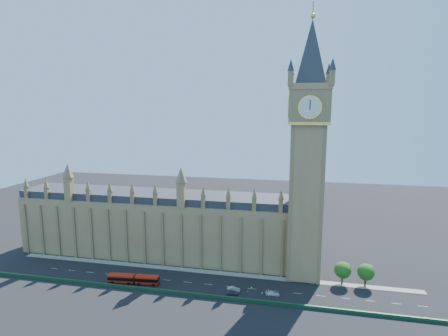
% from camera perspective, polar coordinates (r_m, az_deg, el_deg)
% --- Properties ---
extents(ground, '(400.00, 400.00, 0.00)m').
position_cam_1_polar(ground, '(135.80, -4.31, -18.25)').
color(ground, black).
rests_on(ground, ground).
extents(palace_westminster, '(120.00, 20.00, 28.00)m').
position_cam_1_polar(palace_westminster, '(157.36, -11.04, -8.96)').
color(palace_westminster, '#99744A').
rests_on(palace_westminster, ground).
extents(elizabeth_tower, '(20.59, 20.59, 105.00)m').
position_cam_1_polar(elizabeth_tower, '(129.85, 13.57, 5.43)').
color(elizabeth_tower, '#99744A').
rests_on(elizabeth_tower, ground).
extents(bridge_parapet, '(160.00, 0.60, 1.20)m').
position_cam_1_polar(bridge_parapet, '(127.94, -5.49, -19.82)').
color(bridge_parapet, '#1E4C2D').
rests_on(bridge_parapet, ground).
extents(kerb_north, '(160.00, 3.00, 0.16)m').
position_cam_1_polar(kerb_north, '(143.93, -3.23, -16.52)').
color(kerb_north, gray).
rests_on(kerb_north, ground).
extents(tree_east_near, '(6.00, 6.00, 8.50)m').
position_cam_1_polar(tree_east_near, '(139.30, 18.89, -15.43)').
color(tree_east_near, '#382619').
rests_on(tree_east_near, ground).
extents(tree_east_far, '(6.00, 6.00, 8.50)m').
position_cam_1_polar(tree_east_far, '(140.60, 22.25, -15.40)').
color(tree_east_far, '#382619').
rests_on(tree_east_far, ground).
extents(red_bus, '(19.08, 4.40, 3.22)m').
position_cam_1_polar(red_bus, '(138.64, -14.55, -17.15)').
color(red_bus, red).
rests_on(red_bus, ground).
extents(car_grey, '(4.12, 1.70, 1.40)m').
position_cam_1_polar(car_grey, '(128.12, 1.40, -19.68)').
color(car_grey, '#44474C').
rests_on(car_grey, ground).
extents(car_silver, '(4.59, 1.68, 1.50)m').
position_cam_1_polar(car_silver, '(130.17, 1.59, -19.16)').
color(car_silver, '#A9ADB1').
rests_on(car_silver, ground).
extents(car_white, '(4.91, 2.29, 1.39)m').
position_cam_1_polar(car_white, '(128.54, 7.94, -19.67)').
color(car_white, silver).
rests_on(car_white, ground).
extents(cone_a, '(0.55, 0.55, 0.70)m').
position_cam_1_polar(cone_a, '(131.18, 7.28, -19.19)').
color(cone_a, black).
rests_on(cone_a, ground).
extents(cone_b, '(0.66, 0.66, 0.79)m').
position_cam_1_polar(cone_b, '(132.03, 4.52, -18.92)').
color(cone_b, black).
rests_on(cone_b, ground).
extents(cone_c, '(0.47, 0.47, 0.65)m').
position_cam_1_polar(cone_c, '(129.75, 3.88, -19.49)').
color(cone_c, black).
rests_on(cone_c, ground).
extents(cone_d, '(0.51, 0.51, 0.77)m').
position_cam_1_polar(cone_d, '(129.21, 6.27, -19.63)').
color(cone_d, black).
rests_on(cone_d, ground).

